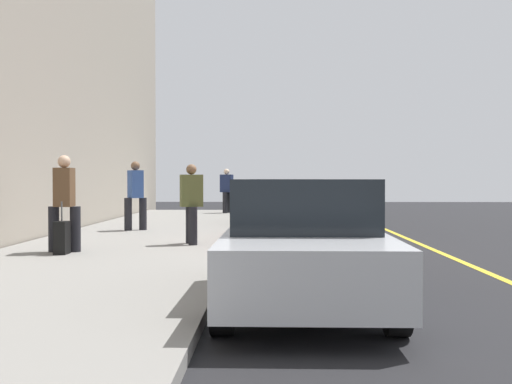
% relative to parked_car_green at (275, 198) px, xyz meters
% --- Properties ---
extents(ground_plane, '(56.00, 56.00, 0.00)m').
position_rel_parked_car_green_xyz_m(ground_plane, '(11.69, 0.03, -0.76)').
color(ground_plane, black).
extents(sidewalk, '(28.00, 4.60, 0.15)m').
position_rel_parked_car_green_xyz_m(sidewalk, '(11.69, -3.27, -0.68)').
color(sidewalk, gray).
rests_on(sidewalk, ground).
extents(lane_stripe_centre, '(28.00, 0.14, 0.01)m').
position_rel_parked_car_green_xyz_m(lane_stripe_centre, '(11.69, 3.23, -0.75)').
color(lane_stripe_centre, gold).
rests_on(lane_stripe_centre, ground).
extents(snow_bank_curb, '(5.53, 0.56, 0.22)m').
position_rel_parked_car_green_xyz_m(snow_bank_curb, '(7.48, -0.67, -0.65)').
color(snow_bank_curb, white).
rests_on(snow_bank_curb, ground).
extents(parked_car_green, '(4.32, 1.95, 1.51)m').
position_rel_parked_car_green_xyz_m(parked_car_green, '(0.00, 0.00, 0.00)').
color(parked_car_green, black).
rests_on(parked_car_green, ground).
extents(parked_car_black, '(4.21, 2.00, 1.51)m').
position_rel_parked_car_green_xyz_m(parked_car_black, '(6.08, 0.04, -0.00)').
color(parked_car_black, black).
rests_on(parked_car_black, ground).
extents(parked_car_red, '(4.76, 1.97, 1.51)m').
position_rel_parked_car_green_xyz_m(parked_car_red, '(11.26, 0.09, 0.00)').
color(parked_car_red, black).
rests_on(parked_car_red, ground).
extents(parked_car_silver, '(4.35, 1.94, 1.51)m').
position_rel_parked_car_green_xyz_m(parked_car_silver, '(18.18, 0.09, 0.00)').
color(parked_car_silver, black).
rests_on(parked_car_silver, ground).
extents(pedestrian_brown_coat, '(0.51, 0.60, 1.81)m').
position_rel_parked_car_green_xyz_m(pedestrian_brown_coat, '(13.90, -4.13, 0.36)').
color(pedestrian_brown_coat, black).
rests_on(pedestrian_brown_coat, sidewalk).
extents(pedestrian_navy_coat, '(0.57, 0.54, 1.78)m').
position_rel_parked_car_green_xyz_m(pedestrian_navy_coat, '(0.18, -1.97, 0.34)').
color(pedestrian_navy_coat, black).
rests_on(pedestrian_navy_coat, sidewalk).
extents(pedestrian_olive_coat, '(0.54, 0.51, 1.68)m').
position_rel_parked_car_green_xyz_m(pedestrian_olive_coat, '(12.46, -1.92, 0.29)').
color(pedestrian_olive_coat, black).
rests_on(pedestrian_olive_coat, sidewalk).
extents(pedestrian_blue_coat, '(0.58, 0.56, 1.84)m').
position_rel_parked_car_green_xyz_m(pedestrian_blue_coat, '(8.86, -3.85, 0.37)').
color(pedestrian_blue_coat, black).
rests_on(pedestrian_blue_coat, sidewalk).
extents(rolling_suitcase, '(0.34, 0.22, 0.96)m').
position_rel_parked_car_green_xyz_m(rolling_suitcase, '(14.27, -4.06, -0.31)').
color(rolling_suitcase, black).
rests_on(rolling_suitcase, sidewalk).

